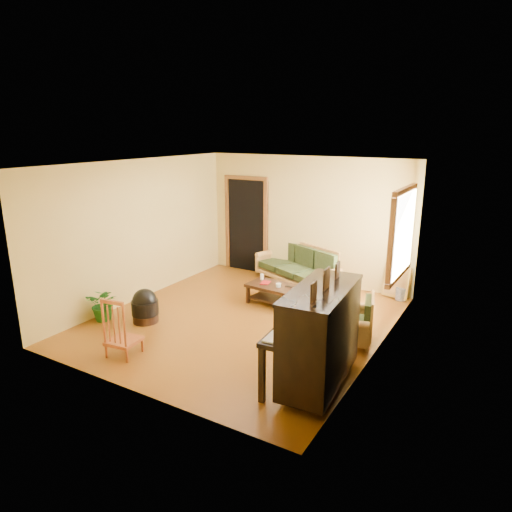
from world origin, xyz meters
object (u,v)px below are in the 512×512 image
Objects in this scene: piano at (320,338)px; ceramic_crock at (401,294)px; armchair at (350,318)px; coffee_table at (275,295)px; footstool at (145,310)px; potted_plant at (104,304)px; red_chair at (123,326)px; sofa at (296,266)px.

piano is 3.60m from ceramic_crock.
ceramic_crock is at bearing 82.99° from piano.
coffee_table is at bearing 139.38° from armchair.
piano reaches higher than footstool.
armchair is 3.10× the size of ceramic_crock.
piano is 2.52× the size of potted_plant.
footstool is 1.83× the size of ceramic_crock.
ceramic_crock is at bearing 35.97° from coffee_table.
piano reaches higher than coffee_table.
piano is 1.67× the size of red_chair.
ceramic_crock is 5.36m from potted_plant.
potted_plant reaches higher than footstool.
piano is at bearing -92.73° from ceramic_crock.
armchair is 1.70× the size of footstool.
sofa is at bearing 65.62° from footstool.
armchair is 1.30× the size of potted_plant.
footstool is at bearing 25.46° from potted_plant.
piano is at bearing -6.52° from footstool.
ceramic_crock is at bearing 42.80° from footstool.
sofa reaches higher than potted_plant.
coffee_table is 1.16× the size of red_chair.
footstool is at bearing 110.96° from red_chair.
footstool is 4.68m from ceramic_crock.
piano is (1.92, -3.35, 0.24)m from sofa.
footstool reaches higher than ceramic_crock.
piano is (0.08, -1.38, 0.27)m from armchair.
red_chair is 1.51× the size of potted_plant.
potted_plant is at bearing -154.54° from footstool.
armchair is at bearing -24.26° from sofa.
armchair is 0.52× the size of piano.
ceramic_crock is (0.25, 2.18, -0.26)m from armchair.
potted_plant is at bearing -135.79° from coffee_table.
footstool is at bearing -130.23° from coffee_table.
sofa reaches higher than ceramic_crock.
potted_plant is at bearing -176.97° from armchair.
armchair is 3.31m from red_chair.
potted_plant reaches higher than ceramic_crock.
ceramic_crock is (2.87, 4.20, -0.32)m from red_chair.
sofa is at bearing 97.59° from coffee_table.
armchair is 4.04m from potted_plant.
sofa is 2.52× the size of armchair.
coffee_table reaches higher than ceramic_crock.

